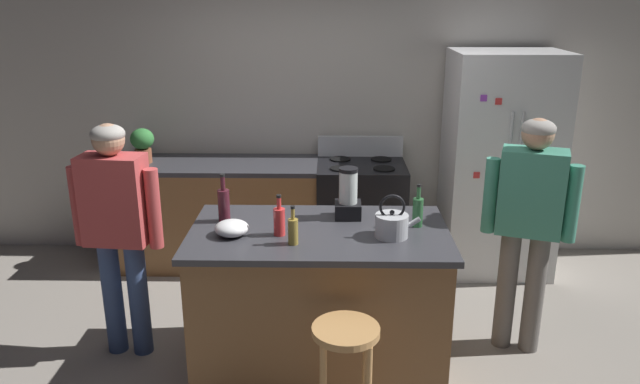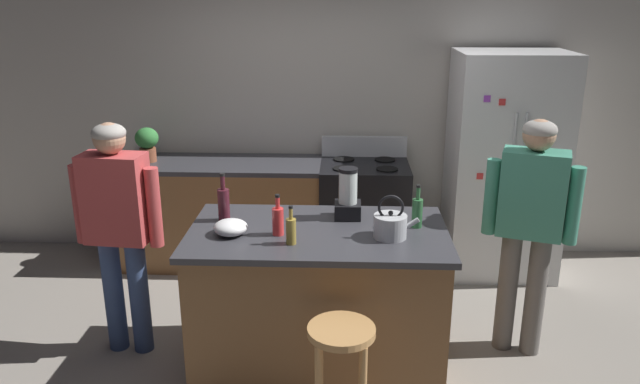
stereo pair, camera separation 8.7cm
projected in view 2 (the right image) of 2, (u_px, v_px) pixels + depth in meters
name	position (u px, v px, depth m)	size (l,w,h in m)	color
ground_plane	(318.00, 360.00, 4.05)	(14.00, 14.00, 0.00)	gray
back_wall	(327.00, 107.00, 5.48)	(8.00, 0.10, 2.70)	#BCB7AD
kitchen_island	(318.00, 297.00, 3.90)	(1.61, 0.92, 0.94)	brown
back_counter_run	(236.00, 213.00, 5.41)	(2.00, 0.64, 0.94)	brown
refrigerator	(504.00, 166.00, 5.12)	(0.90, 0.73, 1.89)	silver
stove_range	(364.00, 215.00, 5.33)	(0.76, 0.65, 1.12)	black
person_by_island_left	(118.00, 219.00, 3.90)	(0.60, 0.26, 1.58)	#384C7A
person_by_sink_right	(530.00, 217.00, 3.88)	(0.59, 0.34, 1.60)	#66605B
bar_stool	(341.00, 353.00, 3.21)	(0.36, 0.36, 0.67)	#B7844C
potted_plant	(147.00, 142.00, 5.24)	(0.20, 0.20, 0.30)	brown
blender_appliance	(348.00, 197.00, 3.93)	(0.17, 0.17, 0.34)	black
bottle_soda	(278.00, 220.00, 3.66)	(0.07, 0.07, 0.26)	red
bottle_vinegar	(291.00, 230.00, 3.53)	(0.06, 0.06, 0.24)	olive
bottle_olive_oil	(417.00, 212.00, 3.78)	(0.07, 0.07, 0.28)	#2D6638
bottle_wine	(224.00, 203.00, 3.88)	(0.08, 0.08, 0.32)	#471923
mixing_bowl	(231.00, 227.00, 3.67)	(0.21, 0.21, 0.09)	white
tea_kettle	(391.00, 225.00, 3.62)	(0.28, 0.20, 0.27)	#B7BABF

